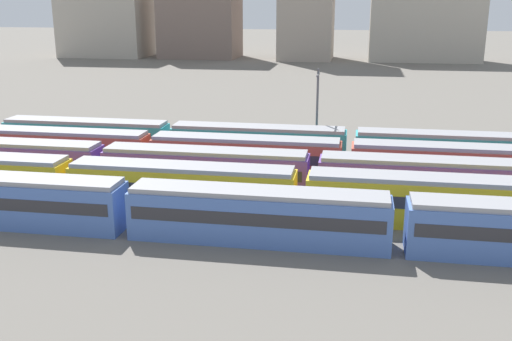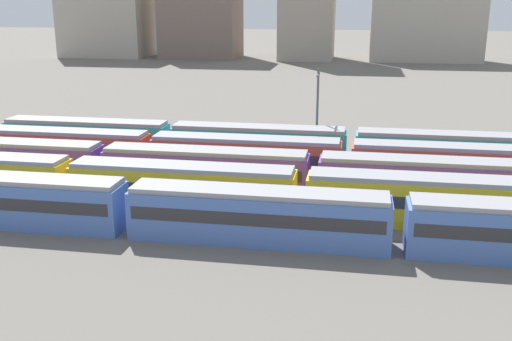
# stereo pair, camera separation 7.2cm
# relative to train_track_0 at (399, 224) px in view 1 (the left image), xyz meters

# --- Properties ---
(ground_plane) EXTENTS (600.00, 600.00, 0.00)m
(ground_plane) POSITION_rel_train_track_0_xyz_m (-29.89, 10.40, -1.90)
(ground_plane) COLOR #666059
(train_track_0) EXTENTS (74.70, 3.06, 3.75)m
(train_track_0) POSITION_rel_train_track_0_xyz_m (0.00, 0.00, 0.00)
(train_track_0) COLOR #4C70BC
(train_track_0) RESTS_ON ground_plane
(train_track_1) EXTENTS (74.70, 3.06, 3.75)m
(train_track_1) POSITION_rel_train_track_0_xyz_m (-6.99, 5.20, 0.00)
(train_track_1) COLOR yellow
(train_track_1) RESTS_ON ground_plane
(train_track_2) EXTENTS (55.80, 3.06, 3.75)m
(train_track_2) POSITION_rel_train_track_0_xyz_m (-15.89, 10.40, -0.00)
(train_track_2) COLOR #6B429E
(train_track_2) RESTS_ON ground_plane
(train_track_3) EXTENTS (74.70, 3.06, 3.75)m
(train_track_3) POSITION_rel_train_track_0_xyz_m (-3.85, 15.60, 0.00)
(train_track_3) COLOR #BC4C38
(train_track_3) RESTS_ON ground_plane
(train_track_4) EXTENTS (93.60, 3.06, 3.75)m
(train_track_4) POSITION_rel_train_track_0_xyz_m (5.92, 20.80, 0.00)
(train_track_4) COLOR teal
(train_track_4) RESTS_ON ground_plane
(catenary_pole_1) EXTENTS (0.24, 3.20, 9.33)m
(catenary_pole_1) POSITION_rel_train_track_0_xyz_m (-7.22, 23.98, 3.30)
(catenary_pole_1) COLOR #4C4C51
(catenary_pole_1) RESTS_ON ground_plane
(distant_building_0) EXTENTS (24.78, 18.48, 30.85)m
(distant_building_0) POSITION_rel_train_track_0_xyz_m (-77.51, 132.62, 13.52)
(distant_building_0) COLOR #B2A899
(distant_building_0) RESTS_ON ground_plane
(distant_building_1) EXTENTS (21.85, 16.29, 32.48)m
(distant_building_1) POSITION_rel_train_track_0_xyz_m (-48.91, 132.62, 14.33)
(distant_building_1) COLOR #7A665B
(distant_building_1) RESTS_ON ground_plane
(distant_building_3) EXTENTS (29.66, 12.97, 24.27)m
(distant_building_3) POSITION_rel_train_track_0_xyz_m (14.23, 132.62, 10.23)
(distant_building_3) COLOR #B2A899
(distant_building_3) RESTS_ON ground_plane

